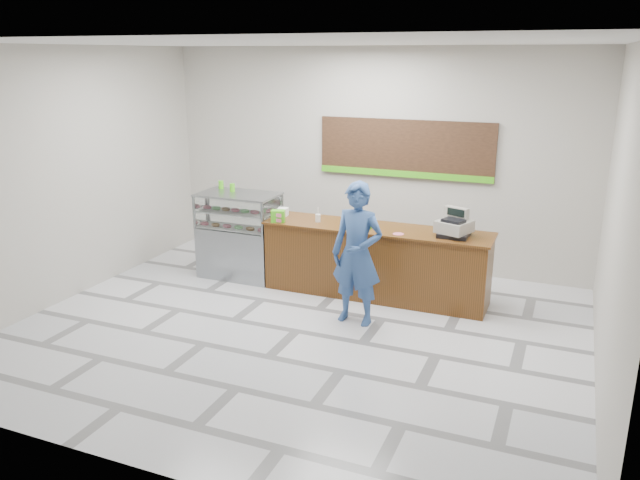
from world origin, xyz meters
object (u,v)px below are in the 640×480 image
at_px(sales_counter, 375,262).
at_px(serving_tray, 357,227).
at_px(cash_register, 454,226).
at_px(display_case, 239,234).
at_px(customer, 357,254).

relative_size(sales_counter, serving_tray, 8.06).
bearing_deg(serving_tray, cash_register, 8.01).
height_order(display_case, serving_tray, display_case).
relative_size(cash_register, serving_tray, 1.29).
distance_m(cash_register, customer, 1.42).
xyz_separation_m(cash_register, customer, (-1.04, -0.94, -0.24)).
height_order(display_case, cash_register, cash_register).
xyz_separation_m(serving_tray, customer, (0.29, -0.83, -0.11)).
relative_size(display_case, serving_tray, 3.29).
bearing_deg(cash_register, customer, -117.83).
bearing_deg(serving_tray, customer, -67.21).
xyz_separation_m(sales_counter, display_case, (-2.22, -0.00, 0.16)).
distance_m(sales_counter, serving_tray, 0.59).
height_order(sales_counter, customer, customer).
height_order(sales_counter, display_case, display_case).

